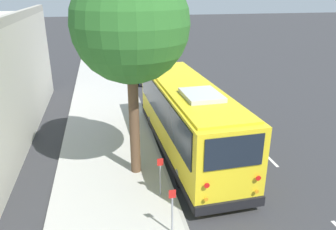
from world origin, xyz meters
TOP-DOWN VIEW (x-y plane):
  - ground_plane at (0.00, 0.00)m, footprint 160.00×160.00m
  - sidewalk_slab at (0.00, 3.85)m, footprint 80.00×4.40m
  - curb_strip at (0.00, 1.58)m, footprint 80.00×0.14m
  - shuttle_bus at (-1.06, 0.18)m, footprint 10.25×3.12m
  - parked_sedan_blue at (11.96, 0.34)m, footprint 4.16×1.75m
  - parked_sedan_gray at (18.26, 0.51)m, footprint 4.66×2.05m
  - parked_sedan_maroon at (24.22, 0.52)m, footprint 4.21×1.86m
  - parked_sedan_silver at (31.56, 0.60)m, footprint 4.48×1.79m
  - parked_sedan_tan at (37.21, 0.60)m, footprint 4.25×2.00m
  - street_tree at (-2.52, 2.77)m, footprint 4.24×4.24m
  - sign_post_near at (-6.54, 2.07)m, footprint 0.06×0.22m
  - sign_post_far at (-4.51, 2.07)m, footprint 0.06×0.22m
  - fire_hydrant at (5.22, 2.11)m, footprint 0.22×0.22m
  - lane_stripe_mid at (-2.12, -3.34)m, footprint 2.40×0.14m
  - lane_stripe_ahead at (3.88, -3.34)m, footprint 2.40×0.14m

SIDE VIEW (x-z plane):
  - ground_plane at x=0.00m, z-range 0.00..0.00m
  - lane_stripe_mid at x=-2.12m, z-range 0.00..0.01m
  - lane_stripe_ahead at x=3.88m, z-range 0.00..0.01m
  - sidewalk_slab at x=0.00m, z-range 0.00..0.15m
  - curb_strip at x=0.00m, z-range 0.00..0.15m
  - fire_hydrant at x=5.22m, z-range 0.15..0.96m
  - parked_sedan_blue at x=11.96m, z-range -0.05..1.21m
  - parked_sedan_maroon at x=24.22m, z-range -0.05..1.24m
  - parked_sedan_gray at x=18.26m, z-range -0.05..1.24m
  - parked_sedan_tan at x=37.21m, z-range -0.05..1.26m
  - parked_sedan_silver at x=31.56m, z-range -0.05..1.27m
  - sign_post_far at x=-4.51m, z-range 0.17..1.67m
  - sign_post_near at x=-6.54m, z-range 0.17..1.72m
  - shuttle_bus at x=-1.06m, z-range 0.13..3.57m
  - street_tree at x=-2.52m, z-range 2.01..10.70m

